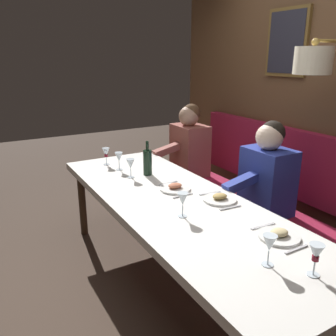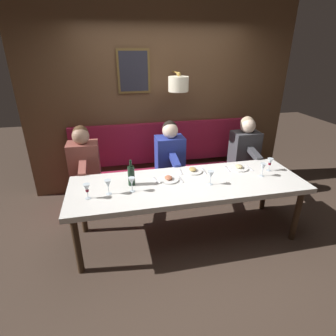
{
  "view_description": "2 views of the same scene",
  "coord_description": "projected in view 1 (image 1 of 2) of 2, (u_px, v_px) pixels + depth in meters",
  "views": [
    {
      "loc": [
        -1.22,
        -2.0,
        1.73
      ],
      "look_at": [
        0.05,
        0.23,
        0.92
      ],
      "focal_mm": 37.83,
      "sensor_mm": 36.0,
      "label": 1
    },
    {
      "loc": [
        -2.62,
        0.81,
        2.14
      ],
      "look_at": [
        0.05,
        0.23,
        0.92
      ],
      "focal_mm": 28.58,
      "sensor_mm": 36.0,
      "label": 2
    }
  ],
  "objects": [
    {
      "name": "ground_plane",
      "position": [
        177.0,
        289.0,
        2.75
      ],
      "size": [
        12.0,
        12.0,
        0.0
      ],
      "primitive_type": "plane",
      "color": "#423328"
    },
    {
      "name": "dining_table",
      "position": [
        178.0,
        209.0,
        2.55
      ],
      "size": [
        0.9,
        2.69,
        0.74
      ],
      "color": "silver",
      "rests_on": "ground_plane"
    },
    {
      "name": "banquette_bench",
      "position": [
        264.0,
        236.0,
        3.11
      ],
      "size": [
        0.52,
        2.89,
        0.45
      ],
      "primitive_type": "cube",
      "color": "maroon",
      "rests_on": "ground_plane"
    },
    {
      "name": "back_wall_panel",
      "position": [
        324.0,
        101.0,
        3.03
      ],
      "size": [
        0.59,
        4.09,
        2.9
      ],
      "color": "brown",
      "rests_on": "ground_plane"
    },
    {
      "name": "diner_near",
      "position": [
        267.0,
        172.0,
        2.94
      ],
      "size": [
        0.6,
        0.4,
        0.79
      ],
      "color": "#283893",
      "rests_on": "banquette_bench"
    },
    {
      "name": "diner_middle",
      "position": [
        189.0,
        143.0,
        3.92
      ],
      "size": [
        0.6,
        0.4,
        0.79
      ],
      "color": "#934C42",
      "rests_on": "banquette_bench"
    },
    {
      "name": "place_setting_0",
      "position": [
        220.0,
        199.0,
        2.54
      ],
      "size": [
        0.24,
        0.32,
        0.05
      ],
      "color": "white",
      "rests_on": "dining_table"
    },
    {
      "name": "place_setting_1",
      "position": [
        175.0,
        188.0,
        2.75
      ],
      "size": [
        0.24,
        0.32,
        0.05
      ],
      "color": "white",
      "rests_on": "dining_table"
    },
    {
      "name": "place_setting_2",
      "position": [
        279.0,
        235.0,
        2.02
      ],
      "size": [
        0.24,
        0.31,
        0.05
      ],
      "color": "white",
      "rests_on": "dining_table"
    },
    {
      "name": "wine_glass_0",
      "position": [
        131.0,
        164.0,
        2.99
      ],
      "size": [
        0.07,
        0.07,
        0.16
      ],
      "color": "silver",
      "rests_on": "dining_table"
    },
    {
      "name": "wine_glass_1",
      "position": [
        183.0,
        200.0,
        2.26
      ],
      "size": [
        0.07,
        0.07,
        0.16
      ],
      "color": "silver",
      "rests_on": "dining_table"
    },
    {
      "name": "wine_glass_2",
      "position": [
        269.0,
        244.0,
        1.72
      ],
      "size": [
        0.07,
        0.07,
        0.16
      ],
      "color": "silver",
      "rests_on": "dining_table"
    },
    {
      "name": "wine_glass_3",
      "position": [
        316.0,
        254.0,
        1.64
      ],
      "size": [
        0.07,
        0.07,
        0.16
      ],
      "color": "silver",
      "rests_on": "dining_table"
    },
    {
      "name": "wine_glass_4",
      "position": [
        119.0,
        157.0,
        3.19
      ],
      "size": [
        0.07,
        0.07,
        0.16
      ],
      "color": "silver",
      "rests_on": "dining_table"
    },
    {
      "name": "wine_glass_5",
      "position": [
        106.0,
        153.0,
        3.35
      ],
      "size": [
        0.07,
        0.07,
        0.16
      ],
      "color": "silver",
      "rests_on": "dining_table"
    },
    {
      "name": "wine_bottle",
      "position": [
        148.0,
        162.0,
        3.06
      ],
      "size": [
        0.08,
        0.08,
        0.3
      ],
      "color": "black",
      "rests_on": "dining_table"
    }
  ]
}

